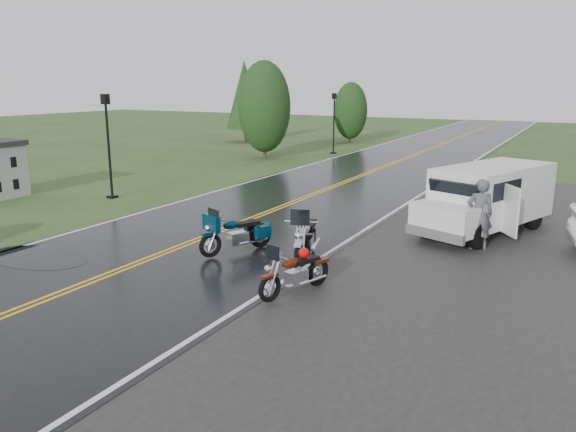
{
  "coord_description": "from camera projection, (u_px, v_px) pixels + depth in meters",
  "views": [
    {
      "loc": [
        9.57,
        -10.52,
        4.39
      ],
      "look_at": [
        2.8,
        2.0,
        1.0
      ],
      "focal_mm": 35.0,
      "sensor_mm": 36.0,
      "label": 1
    }
  ],
  "objects": [
    {
      "name": "ground",
      "position": [
        156.0,
        258.0,
        14.45
      ],
      "size": [
        120.0,
        120.0,
        0.0
      ],
      "primitive_type": "plane",
      "color": "#2D471E",
      "rests_on": "ground"
    },
    {
      "name": "road",
      "position": [
        321.0,
        192.0,
        23.0
      ],
      "size": [
        8.0,
        100.0,
        0.04
      ],
      "primitive_type": "cube",
      "color": "black",
      "rests_on": "ground"
    },
    {
      "name": "motorcycle_red",
      "position": [
        270.0,
        278.0,
        11.25
      ],
      "size": [
        1.27,
        2.09,
        1.16
      ],
      "primitive_type": null,
      "rotation": [
        0.0,
        0.0,
        -0.3
      ],
      "color": "#501709",
      "rests_on": "ground"
    },
    {
      "name": "motorcycle_teal",
      "position": [
        210.0,
        236.0,
        14.13
      ],
      "size": [
        1.57,
        2.27,
        1.26
      ],
      "primitive_type": null,
      "rotation": [
        0.0,
        0.0,
        -0.41
      ],
      "color": "#05293D",
      "rests_on": "ground"
    },
    {
      "name": "motorcycle_silver",
      "position": [
        299.0,
        245.0,
        13.0
      ],
      "size": [
        1.59,
        2.63,
        1.46
      ],
      "primitive_type": null,
      "rotation": [
        0.0,
        0.0,
        0.3
      ],
      "color": "#A3A7AA",
      "rests_on": "ground"
    },
    {
      "name": "van_white",
      "position": [
        429.0,
        203.0,
        16.04
      ],
      "size": [
        3.66,
        5.56,
        2.05
      ],
      "primitive_type": null,
      "rotation": [
        0.0,
        0.0,
        -0.36
      ],
      "color": "silver",
      "rests_on": "ground"
    },
    {
      "name": "person_at_van",
      "position": [
        479.0,
        215.0,
        14.89
      ],
      "size": [
        0.82,
        0.69,
        1.91
      ],
      "primitive_type": "imported",
      "rotation": [
        0.0,
        0.0,
        3.54
      ],
      "color": "#49494E",
      "rests_on": "ground"
    },
    {
      "name": "lamp_post_near_left",
      "position": [
        109.0,
        146.0,
        21.46
      ],
      "size": [
        0.34,
        0.34,
        4.02
      ],
      "primitive_type": null,
      "color": "black",
      "rests_on": "ground"
    },
    {
      "name": "lamp_post_far_left",
      "position": [
        334.0,
        123.0,
        35.15
      ],
      "size": [
        0.33,
        0.33,
        3.8
      ],
      "primitive_type": null,
      "color": "black",
      "rests_on": "ground"
    },
    {
      "name": "tree_left_mid",
      "position": [
        265.0,
        117.0,
        32.99
      ],
      "size": [
        3.1,
        3.1,
        4.85
      ],
      "primitive_type": null,
      "color": "#1E3D19",
      "rests_on": "ground"
    },
    {
      "name": "tree_left_far",
      "position": [
        350.0,
        117.0,
        41.66
      ],
      "size": [
        2.47,
        2.47,
        3.8
      ],
      "primitive_type": null,
      "color": "#1E3D19",
      "rests_on": "ground"
    },
    {
      "name": "pine_left_far",
      "position": [
        245.0,
        103.0,
        41.85
      ],
      "size": [
        2.81,
        2.81,
        5.85
      ],
      "primitive_type": null,
      "color": "#1E3D19",
      "rests_on": "ground"
    }
  ]
}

